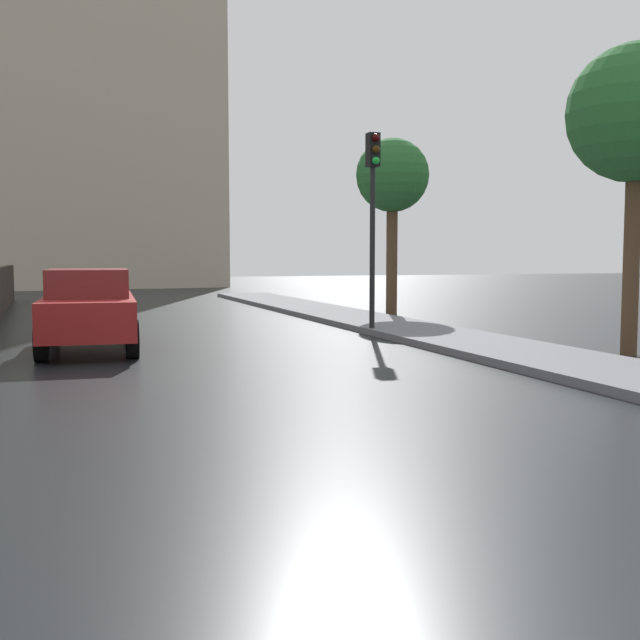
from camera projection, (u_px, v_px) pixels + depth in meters
ground at (615, 613)px, 3.88m from camera, size 120.00×120.00×0.00m
car_red_near_kerb at (89, 309)px, 14.48m from camera, size 1.93×4.34×1.53m
traffic_light at (373, 194)px, 17.25m from camera, size 0.26×0.39×4.36m
street_tree_near at (392, 178)px, 22.82m from camera, size 2.17×2.17×5.23m
street_tree_mid at (636, 116)px, 13.53m from camera, size 2.42×2.42×5.49m
distant_tower at (90, 22)px, 42.11m from camera, size 14.09×8.19×31.60m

